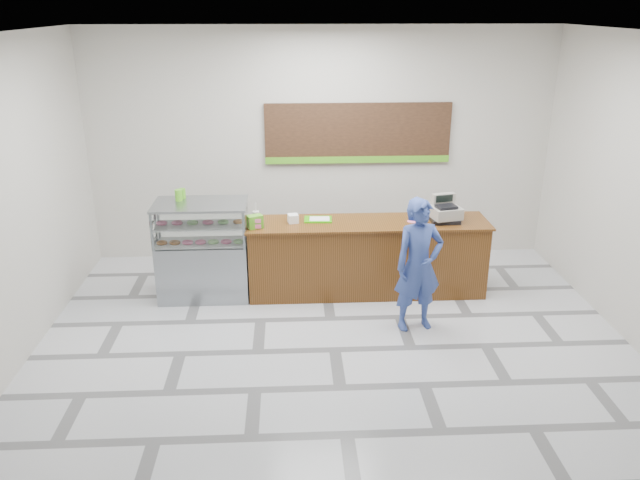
{
  "coord_description": "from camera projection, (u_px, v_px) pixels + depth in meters",
  "views": [
    {
      "loc": [
        -0.5,
        -6.31,
        3.78
      ],
      "look_at": [
        -0.13,
        0.9,
        1.03
      ],
      "focal_mm": 35.0,
      "sensor_mm": 36.0,
      "label": 1
    }
  ],
  "objects": [
    {
      "name": "floor",
      "position": [
        335.0,
        350.0,
        7.26
      ],
      "size": [
        7.0,
        7.0,
        0.0
      ],
      "primitive_type": "plane",
      "color": "#BCBBC0",
      "rests_on": "ground"
    },
    {
      "name": "back_wall",
      "position": [
        321.0,
        146.0,
        9.43
      ],
      "size": [
        7.0,
        0.0,
        7.0
      ],
      "primitive_type": "plane",
      "rotation": [
        1.57,
        0.0,
        0.0
      ],
      "color": "beige",
      "rests_on": "floor"
    },
    {
      "name": "ceiling",
      "position": [
        338.0,
        34.0,
        6.01
      ],
      "size": [
        7.0,
        7.0,
        0.0
      ],
      "primitive_type": "plane",
      "rotation": [
        3.14,
        0.0,
        0.0
      ],
      "color": "silver",
      "rests_on": "back_wall"
    },
    {
      "name": "sales_counter",
      "position": [
        367.0,
        257.0,
        8.55
      ],
      "size": [
        3.26,
        0.76,
        1.03
      ],
      "color": "brown",
      "rests_on": "floor"
    },
    {
      "name": "display_case",
      "position": [
        203.0,
        249.0,
        8.38
      ],
      "size": [
        1.22,
        0.72,
        1.33
      ],
      "color": "gray",
      "rests_on": "floor"
    },
    {
      "name": "menu_board",
      "position": [
        358.0,
        134.0,
        9.36
      ],
      "size": [
        2.8,
        0.06,
        0.9
      ],
      "color": "black",
      "rests_on": "back_wall"
    },
    {
      "name": "cash_register",
      "position": [
        444.0,
        211.0,
        8.36
      ],
      "size": [
        0.45,
        0.46,
        0.35
      ],
      "rotation": [
        0.0,
        0.0,
        0.22
      ],
      "color": "black",
      "rests_on": "sales_counter"
    },
    {
      "name": "card_terminal",
      "position": [
        453.0,
        219.0,
        8.43
      ],
      "size": [
        0.09,
        0.16,
        0.04
      ],
      "primitive_type": "cube",
      "rotation": [
        0.0,
        0.0,
        0.1
      ],
      "color": "black",
      "rests_on": "sales_counter"
    },
    {
      "name": "serving_tray",
      "position": [
        318.0,
        219.0,
        8.42
      ],
      "size": [
        0.38,
        0.28,
        0.02
      ],
      "rotation": [
        0.0,
        0.0,
        -0.05
      ],
      "color": "#34AF06",
      "rests_on": "sales_counter"
    },
    {
      "name": "napkin_box",
      "position": [
        293.0,
        218.0,
        8.32
      ],
      "size": [
        0.15,
        0.15,
        0.11
      ],
      "primitive_type": "cube",
      "rotation": [
        0.0,
        0.0,
        0.18
      ],
      "color": "white",
      "rests_on": "sales_counter"
    },
    {
      "name": "straw_cup",
      "position": [
        256.0,
        216.0,
        8.38
      ],
      "size": [
        0.09,
        0.09,
        0.13
      ],
      "primitive_type": "cylinder",
      "color": "silver",
      "rests_on": "sales_counter"
    },
    {
      "name": "promo_box",
      "position": [
        255.0,
        222.0,
        8.11
      ],
      "size": [
        0.23,
        0.19,
        0.17
      ],
      "primitive_type": "cube",
      "rotation": [
        0.0,
        0.0,
        0.38
      ],
      "color": "#55AD1F",
      "rests_on": "sales_counter"
    },
    {
      "name": "donut_decal",
      "position": [
        412.0,
        221.0,
        8.38
      ],
      "size": [
        0.14,
        0.14,
        0.0
      ],
      "primitive_type": "cylinder",
      "color": "pink",
      "rests_on": "sales_counter"
    },
    {
      "name": "green_cup_left",
      "position": [
        179.0,
        195.0,
        8.22
      ],
      "size": [
        0.1,
        0.1,
        0.15
      ],
      "primitive_type": "cylinder",
      "color": "#55AD1F",
      "rests_on": "display_case"
    },
    {
      "name": "green_cup_right",
      "position": [
        182.0,
        193.0,
        8.33
      ],
      "size": [
        0.09,
        0.09,
        0.13
      ],
      "primitive_type": "cylinder",
      "color": "#55AD1F",
      "rests_on": "display_case"
    },
    {
      "name": "customer",
      "position": [
        419.0,
        265.0,
        7.49
      ],
      "size": [
        0.68,
        0.52,
        1.66
      ],
      "primitive_type": "imported",
      "rotation": [
        0.0,
        0.0,
        0.22
      ],
      "color": "#314690",
      "rests_on": "floor"
    }
  ]
}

